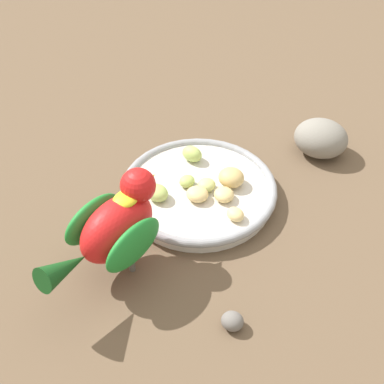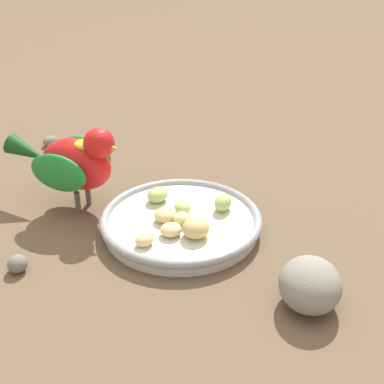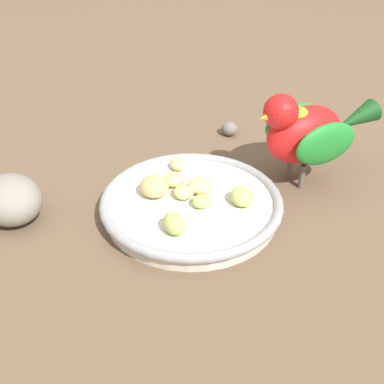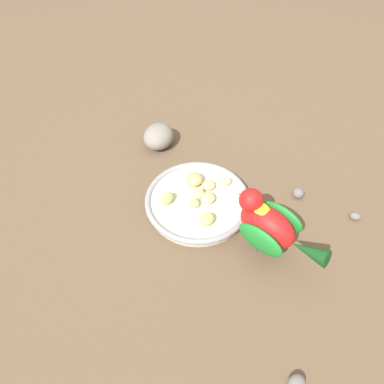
{
  "view_description": "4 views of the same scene",
  "coord_description": "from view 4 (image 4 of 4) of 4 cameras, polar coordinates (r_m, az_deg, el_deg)",
  "views": [
    {
      "loc": [
        0.08,
        -0.66,
        0.61
      ],
      "look_at": [
        -0.02,
        -0.05,
        0.04
      ],
      "focal_mm": 54.45,
      "sensor_mm": 36.0,
      "label": 1
    },
    {
      "loc": [
        0.7,
        -0.06,
        0.47
      ],
      "look_at": [
        -0.04,
        0.0,
        0.05
      ],
      "focal_mm": 54.15,
      "sensor_mm": 36.0,
      "label": 2
    },
    {
      "loc": [
        -0.31,
        0.39,
        0.37
      ],
      "look_at": [
        -0.03,
        0.01,
        0.05
      ],
      "focal_mm": 43.88,
      "sensor_mm": 36.0,
      "label": 3
    },
    {
      "loc": [
        -0.51,
        -0.12,
        0.62
      ],
      "look_at": [
        -0.02,
        -0.01,
        0.05
      ],
      "focal_mm": 32.52,
      "sensor_mm": 36.0,
      "label": 4
    }
  ],
  "objects": [
    {
      "name": "pebble_1",
      "position": [
        0.65,
        16.79,
        -27.8
      ],
      "size": [
        0.04,
        0.04,
        0.02
      ],
      "primitive_type": "ellipsoid",
      "rotation": [
        0.0,
        0.0,
        2.45
      ],
      "color": "slate",
      "rests_on": "ground_plane"
    },
    {
      "name": "apple_piece_6",
      "position": [
        0.76,
        0.37,
        -1.86
      ],
      "size": [
        0.03,
        0.03,
        0.02
      ],
      "primitive_type": "ellipsoid",
      "rotation": [
        0.0,
        0.0,
        0.97
      ],
      "color": "#B2CC66",
      "rests_on": "feeding_bowl"
    },
    {
      "name": "apple_piece_5",
      "position": [
        0.81,
        5.57,
        1.75
      ],
      "size": [
        0.04,
        0.04,
        0.02
      ],
      "primitive_type": "ellipsoid",
      "rotation": [
        0.0,
        0.0,
        2.36
      ],
      "color": "#E5C67F",
      "rests_on": "feeding_bowl"
    },
    {
      "name": "pebble_2",
      "position": [
        0.85,
        25.21,
        -3.6
      ],
      "size": [
        0.02,
        0.03,
        0.02
      ],
      "primitive_type": "ellipsoid",
      "rotation": [
        0.0,
        0.0,
        1.53
      ],
      "color": "slate",
      "rests_on": "ground_plane"
    },
    {
      "name": "pebble_0",
      "position": [
        0.84,
        17.04,
        -0.13
      ],
      "size": [
        0.03,
        0.03,
        0.02
      ],
      "primitive_type": "ellipsoid",
      "rotation": [
        0.0,
        0.0,
        2.86
      ],
      "color": "slate",
      "rests_on": "ground_plane"
    },
    {
      "name": "apple_piece_4",
      "position": [
        0.77,
        -4.11,
        -1.05
      ],
      "size": [
        0.04,
        0.04,
        0.02
      ],
      "primitive_type": "ellipsoid",
      "rotation": [
        0.0,
        0.0,
        2.65
      ],
      "color": "#B2CC66",
      "rests_on": "feeding_bowl"
    },
    {
      "name": "apple_piece_1",
      "position": [
        0.77,
        2.64,
        -1.0
      ],
      "size": [
        0.04,
        0.04,
        0.02
      ],
      "primitive_type": "ellipsoid",
      "rotation": [
        0.0,
        0.0,
        2.84
      ],
      "color": "#E5C67F",
      "rests_on": "feeding_bowl"
    },
    {
      "name": "ground_plane",
      "position": [
        0.81,
        -0.05,
        -1.03
      ],
      "size": [
        4.0,
        4.0,
        0.0
      ],
      "primitive_type": "plane",
      "color": "brown"
    },
    {
      "name": "apple_piece_2",
      "position": [
        0.78,
        1.09,
        -0.2
      ],
      "size": [
        0.04,
        0.04,
        0.02
      ],
      "primitive_type": "ellipsoid",
      "rotation": [
        0.0,
        0.0,
        0.62
      ],
      "color": "#C6D17A",
      "rests_on": "feeding_bowl"
    },
    {
      "name": "apple_piece_3",
      "position": [
        0.8,
        2.71,
        1.11
      ],
      "size": [
        0.04,
        0.04,
        0.02
      ],
      "primitive_type": "ellipsoid",
      "rotation": [
        0.0,
        0.0,
        5.26
      ],
      "color": "#E5C67F",
      "rests_on": "feeding_bowl"
    },
    {
      "name": "apple_piece_0",
      "position": [
        0.73,
        2.43,
        -4.45
      ],
      "size": [
        0.05,
        0.04,
        0.02
      ],
      "primitive_type": "ellipsoid",
      "rotation": [
        0.0,
        0.0,
        5.62
      ],
      "color": "#B2CC66",
      "rests_on": "feeding_bowl"
    },
    {
      "name": "rock_large",
      "position": [
        0.92,
        -5.5,
        9.05
      ],
      "size": [
        0.1,
        0.09,
        0.06
      ],
      "primitive_type": "ellipsoid",
      "rotation": [
        0.0,
        0.0,
        6.1
      ],
      "color": "gray",
      "rests_on": "ground_plane"
    },
    {
      "name": "parrot",
      "position": [
        0.68,
        12.52,
        -5.37
      ],
      "size": [
        0.13,
        0.19,
        0.14
      ],
      "rotation": [
        0.0,
        0.0,
        1.07
      ],
      "color": "#59544C",
      "rests_on": "ground_plane"
    },
    {
      "name": "feeding_bowl",
      "position": [
        0.78,
        0.91,
        -1.54
      ],
      "size": [
        0.24,
        0.24,
        0.03
      ],
      "color": "beige",
      "rests_on": "ground_plane"
    },
    {
      "name": "apple_piece_7",
      "position": [
        0.8,
        0.3,
        2.09
      ],
      "size": [
        0.05,
        0.05,
        0.03
      ],
      "primitive_type": "ellipsoid",
      "rotation": [
        0.0,
        0.0,
        5.8
      ],
      "color": "tan",
      "rests_on": "feeding_bowl"
    }
  ]
}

